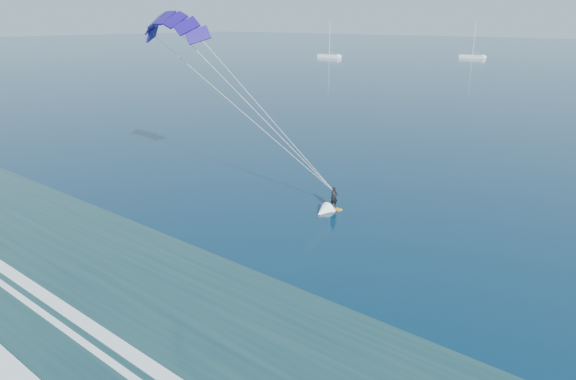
% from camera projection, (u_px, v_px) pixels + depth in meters
% --- Properties ---
extents(kitesurfer_rig, '(14.45, 9.84, 15.91)m').
position_uv_depth(kitesurfer_rig, '(252.00, 108.00, 38.30)').
color(kitesurfer_rig, orange).
rests_on(kitesurfer_rig, ground).
extents(sailboat_0, '(9.89, 2.40, 13.28)m').
position_uv_depth(sailboat_0, '(329.00, 56.00, 199.48)').
color(sailboat_0, white).
rests_on(sailboat_0, ground).
extents(sailboat_1, '(9.65, 2.40, 13.12)m').
position_uv_depth(sailboat_1, '(472.00, 56.00, 197.11)').
color(sailboat_1, white).
rests_on(sailboat_1, ground).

